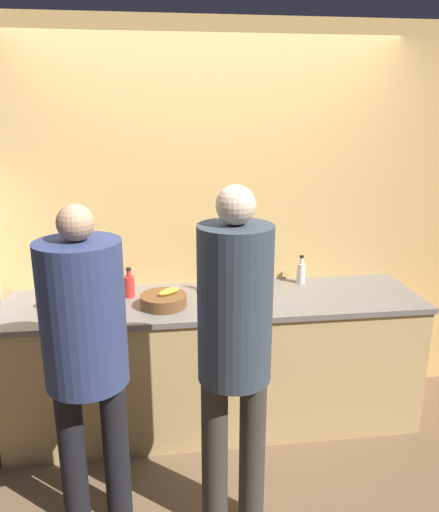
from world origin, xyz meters
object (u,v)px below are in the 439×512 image
(utensil_crock, at_px, (217,284))
(person_center, at_px, (235,338))
(bottle_clear, at_px, (301,272))
(cup_black, at_px, (48,301))
(person_left, at_px, (85,340))
(bottle_red, at_px, (129,285))
(fruit_bowl, at_px, (164,300))

(utensil_crock, bearing_deg, person_center, -92.68)
(utensil_crock, relative_size, bottle_clear, 1.36)
(utensil_crock, xyz_separation_m, bottle_clear, (0.60, 0.12, 0.02))
(person_center, bearing_deg, utensil_crock, 87.32)
(utensil_crock, xyz_separation_m, cup_black, (-1.05, -0.13, -0.02))
(person_left, xyz_separation_m, bottle_red, (0.17, 0.88, -0.05))
(person_center, bearing_deg, bottle_red, 117.55)
(utensil_crock, bearing_deg, bottle_clear, 11.15)
(utensil_crock, distance_m, bottle_clear, 0.61)
(person_center, relative_size, bottle_red, 8.93)
(fruit_bowl, bearing_deg, person_center, -69.06)
(person_center, xyz_separation_m, utensil_crock, (0.05, 0.99, -0.09))
(person_center, height_order, bottle_red, person_center)
(person_center, height_order, bottle_clear, person_center)
(utensil_crock, xyz_separation_m, bottle_red, (-0.57, 0.01, 0.01))
(person_left, xyz_separation_m, bottle_clear, (1.33, 0.99, -0.05))
(person_left, height_order, cup_black, person_left)
(fruit_bowl, bearing_deg, cup_black, 175.18)
(utensil_crock, distance_m, cup_black, 1.06)
(fruit_bowl, bearing_deg, person_left, -119.07)
(fruit_bowl, xyz_separation_m, bottle_red, (-0.21, 0.19, 0.04))
(bottle_red, distance_m, bottle_clear, 1.17)
(utensil_crock, bearing_deg, bottle_red, 179.34)
(bottle_red, bearing_deg, person_center, -62.45)
(person_center, distance_m, bottle_red, 1.13)
(bottle_clear, bearing_deg, utensil_crock, -168.85)
(bottle_red, bearing_deg, person_left, -100.80)
(bottle_red, xyz_separation_m, bottle_clear, (1.17, 0.11, 0.00))
(person_left, bearing_deg, bottle_red, 79.20)
(person_left, bearing_deg, bottle_clear, 36.51)
(fruit_bowl, height_order, cup_black, fruit_bowl)
(person_left, height_order, bottle_clear, person_left)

